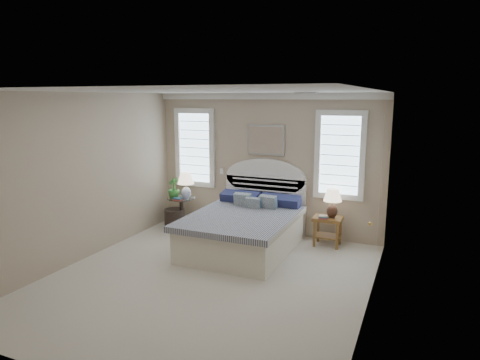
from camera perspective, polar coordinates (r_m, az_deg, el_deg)
name	(u,v)px	position (r m, az deg, el deg)	size (l,w,h in m)	color
floor	(207,279)	(6.43, -4.41, -13.08)	(4.50, 5.00, 0.01)	beige
ceiling	(204,91)	(5.88, -4.80, 11.74)	(4.50, 5.00, 0.01)	silver
wall_back	(266,164)	(8.26, 3.52, 2.12)	(4.50, 0.02, 2.70)	tan
wall_left	(82,178)	(7.32, -20.37, 0.31)	(0.02, 5.00, 2.70)	tan
wall_right	(372,205)	(5.36, 17.22, -3.19)	(0.02, 5.00, 2.70)	tan
crown_molding	(266,96)	(8.13, 3.53, 11.10)	(4.50, 0.08, 0.12)	white
hvac_vent	(307,93)	(6.19, 8.89, 11.42)	(0.30, 0.20, 0.02)	#B2B2B2
switch_plate	(222,171)	(8.65, -2.46, 1.18)	(0.08, 0.01, 0.12)	white
window_left	(195,148)	(8.85, -6.01, 4.30)	(0.90, 0.06, 1.60)	#C9E8FF
window_right	(340,155)	(7.85, 13.16, 3.23)	(0.90, 0.06, 1.60)	#C9E8FF
painting	(266,140)	(8.17, 3.47, 5.34)	(0.74, 0.04, 0.58)	silver
closet_door	(380,196)	(6.56, 18.13, -2.05)	(0.02, 1.80, 2.40)	white
bed	(245,227)	(7.53, 0.73, -6.27)	(1.72, 2.28, 1.47)	silver
side_table_left	(182,209)	(8.76, -7.80, -3.89)	(0.56, 0.56, 0.63)	black
nightstand_right	(328,225)	(7.81, 11.61, -5.88)	(0.50, 0.40, 0.53)	brown
floor_pot	(175,218)	(8.88, -8.71, -5.05)	(0.41, 0.41, 0.38)	black
lamp_left	(186,183)	(8.52, -7.24, -0.39)	(0.39, 0.39, 0.53)	white
lamp_right	(332,200)	(7.67, 12.23, -2.63)	(0.37, 0.37, 0.52)	black
potted_plant	(174,188)	(8.62, -8.85, -1.08)	(0.23, 0.23, 0.42)	#316C2B
books_left	(178,199)	(8.49, -8.32, -2.53)	(0.19, 0.14, 0.05)	#9B2F26
books_right	(323,217)	(7.63, 11.02, -4.89)	(0.18, 0.14, 0.06)	#9B2F26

